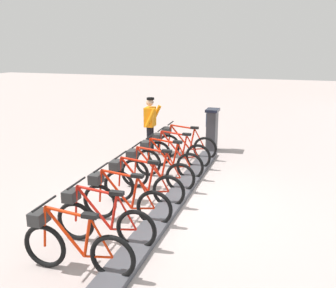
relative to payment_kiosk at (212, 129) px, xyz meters
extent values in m
plane|color=#B09F9A|center=(-0.05, 4.10, -0.67)|extent=(60.00, 60.00, 0.00)
cube|color=#47474C|center=(-0.05, 4.10, -0.62)|extent=(0.44, 7.28, 0.10)
cube|color=#38383D|center=(0.00, 0.00, -0.07)|extent=(0.28, 0.44, 1.20)
cube|color=#194C8C|center=(0.15, 0.00, 0.28)|extent=(0.03, 0.30, 0.40)
cube|color=black|center=(0.00, 0.00, 0.57)|extent=(0.36, 0.52, 0.08)
torus|color=black|center=(-0.03, 1.04, -0.33)|extent=(0.67, 0.10, 0.67)
torus|color=black|center=(1.02, 1.08, -0.33)|extent=(0.67, 0.10, 0.67)
cylinder|color=red|center=(0.68, 1.07, -0.05)|extent=(0.60, 0.07, 0.70)
cylinder|color=red|center=(0.34, 1.06, -0.09)|extent=(0.16, 0.05, 0.61)
cylinder|color=red|center=(0.62, 1.07, 0.25)|extent=(0.69, 0.07, 0.11)
cylinder|color=red|center=(0.18, 1.05, -0.36)|extent=(0.43, 0.05, 0.09)
cylinder|color=red|center=(0.12, 1.05, -0.06)|extent=(0.33, 0.04, 0.56)
cylinder|color=red|center=(0.99, 1.08, -0.02)|extent=(0.10, 0.04, 0.62)
cube|color=black|center=(0.28, 1.05, 0.24)|extent=(0.22, 0.11, 0.06)
cylinder|color=black|center=(0.96, 1.08, 0.33)|extent=(0.05, 0.54, 0.03)
cube|color=#2D2D2D|center=(1.07, 1.08, 0.11)|extent=(0.21, 0.29, 0.18)
torus|color=black|center=(-0.03, 1.85, -0.33)|extent=(0.67, 0.10, 0.67)
torus|color=black|center=(1.02, 1.89, -0.33)|extent=(0.67, 0.10, 0.67)
cylinder|color=red|center=(0.68, 1.88, -0.05)|extent=(0.60, 0.07, 0.70)
cylinder|color=red|center=(0.34, 1.87, -0.09)|extent=(0.16, 0.05, 0.61)
cylinder|color=red|center=(0.62, 1.88, 0.25)|extent=(0.69, 0.07, 0.11)
cylinder|color=red|center=(0.18, 1.86, -0.36)|extent=(0.43, 0.05, 0.09)
cylinder|color=red|center=(0.12, 1.86, -0.06)|extent=(0.33, 0.04, 0.56)
cylinder|color=red|center=(0.99, 1.89, -0.02)|extent=(0.10, 0.04, 0.62)
cube|color=black|center=(0.28, 1.86, 0.24)|extent=(0.22, 0.11, 0.06)
cylinder|color=black|center=(0.96, 1.89, 0.33)|extent=(0.05, 0.54, 0.03)
cube|color=#2D2D2D|center=(1.07, 1.89, 0.11)|extent=(0.21, 0.29, 0.18)
torus|color=black|center=(-0.03, 2.66, -0.33)|extent=(0.67, 0.10, 0.67)
torus|color=black|center=(1.02, 2.70, -0.33)|extent=(0.67, 0.10, 0.67)
cylinder|color=red|center=(0.68, 2.69, -0.05)|extent=(0.60, 0.07, 0.70)
cylinder|color=red|center=(0.34, 2.68, -0.09)|extent=(0.16, 0.05, 0.61)
cylinder|color=red|center=(0.62, 2.69, 0.25)|extent=(0.69, 0.07, 0.11)
cylinder|color=red|center=(0.18, 2.67, -0.36)|extent=(0.43, 0.05, 0.09)
cylinder|color=red|center=(0.12, 2.67, -0.06)|extent=(0.33, 0.04, 0.56)
cylinder|color=red|center=(0.99, 2.70, -0.02)|extent=(0.10, 0.04, 0.62)
cube|color=black|center=(0.28, 2.67, 0.24)|extent=(0.22, 0.11, 0.06)
cylinder|color=black|center=(0.96, 2.70, 0.33)|extent=(0.05, 0.54, 0.03)
cube|color=#2D2D2D|center=(1.07, 2.70, 0.11)|extent=(0.21, 0.29, 0.18)
torus|color=black|center=(-0.03, 3.47, -0.33)|extent=(0.67, 0.10, 0.67)
torus|color=black|center=(1.02, 3.51, -0.33)|extent=(0.67, 0.10, 0.67)
cylinder|color=red|center=(0.68, 3.50, -0.05)|extent=(0.60, 0.07, 0.70)
cylinder|color=red|center=(0.34, 3.49, -0.09)|extent=(0.16, 0.05, 0.61)
cylinder|color=red|center=(0.62, 3.50, 0.25)|extent=(0.69, 0.07, 0.11)
cylinder|color=red|center=(0.18, 3.48, -0.36)|extent=(0.43, 0.05, 0.09)
cylinder|color=red|center=(0.12, 3.48, -0.06)|extent=(0.33, 0.04, 0.56)
cylinder|color=red|center=(0.99, 3.51, -0.02)|extent=(0.10, 0.04, 0.62)
cube|color=black|center=(0.28, 3.48, 0.24)|extent=(0.22, 0.11, 0.06)
cylinder|color=black|center=(0.96, 3.51, 0.33)|extent=(0.05, 0.54, 0.03)
cube|color=#2D2D2D|center=(1.07, 3.51, 0.11)|extent=(0.21, 0.29, 0.18)
torus|color=black|center=(-0.03, 4.28, -0.33)|extent=(0.67, 0.10, 0.67)
torus|color=black|center=(1.02, 4.32, -0.33)|extent=(0.67, 0.10, 0.67)
cylinder|color=red|center=(0.68, 4.31, -0.05)|extent=(0.60, 0.07, 0.70)
cylinder|color=red|center=(0.34, 4.30, -0.09)|extent=(0.16, 0.05, 0.61)
cylinder|color=red|center=(0.62, 4.31, 0.25)|extent=(0.69, 0.07, 0.11)
cylinder|color=red|center=(0.18, 4.29, -0.36)|extent=(0.43, 0.05, 0.09)
cylinder|color=red|center=(0.12, 4.29, -0.06)|extent=(0.33, 0.04, 0.56)
cylinder|color=red|center=(0.99, 4.32, -0.02)|extent=(0.10, 0.04, 0.62)
cube|color=black|center=(0.28, 4.29, 0.24)|extent=(0.22, 0.11, 0.06)
cylinder|color=black|center=(0.96, 4.32, 0.33)|extent=(0.05, 0.54, 0.03)
cube|color=#2D2D2D|center=(1.07, 4.32, 0.11)|extent=(0.21, 0.29, 0.18)
torus|color=black|center=(-0.03, 5.09, -0.33)|extent=(0.67, 0.10, 0.67)
torus|color=black|center=(1.02, 5.13, -0.33)|extent=(0.67, 0.10, 0.67)
cylinder|color=red|center=(0.68, 5.12, -0.05)|extent=(0.60, 0.07, 0.70)
cylinder|color=red|center=(0.34, 5.11, -0.09)|extent=(0.16, 0.05, 0.61)
cylinder|color=red|center=(0.62, 5.12, 0.25)|extent=(0.69, 0.07, 0.11)
cylinder|color=red|center=(0.18, 5.10, -0.36)|extent=(0.43, 0.05, 0.09)
cylinder|color=red|center=(0.12, 5.10, -0.06)|extent=(0.33, 0.04, 0.56)
cylinder|color=red|center=(0.99, 5.13, -0.02)|extent=(0.10, 0.04, 0.62)
cube|color=black|center=(0.28, 5.10, 0.24)|extent=(0.22, 0.11, 0.06)
cylinder|color=black|center=(0.96, 5.13, 0.33)|extent=(0.05, 0.54, 0.03)
cube|color=#2D2D2D|center=(1.07, 5.13, 0.11)|extent=(0.21, 0.29, 0.18)
torus|color=black|center=(-0.03, 5.90, -0.33)|extent=(0.67, 0.10, 0.67)
torus|color=black|center=(1.02, 5.94, -0.33)|extent=(0.67, 0.10, 0.67)
cylinder|color=red|center=(0.68, 5.93, -0.05)|extent=(0.60, 0.07, 0.70)
cylinder|color=red|center=(0.34, 5.92, -0.09)|extent=(0.16, 0.05, 0.61)
cylinder|color=red|center=(0.62, 5.93, 0.25)|extent=(0.69, 0.07, 0.11)
cylinder|color=red|center=(0.18, 5.91, -0.36)|extent=(0.43, 0.05, 0.09)
cylinder|color=red|center=(0.12, 5.91, -0.06)|extent=(0.33, 0.04, 0.56)
cylinder|color=red|center=(0.99, 5.94, -0.02)|extent=(0.10, 0.04, 0.62)
cube|color=black|center=(0.28, 5.91, 0.24)|extent=(0.22, 0.11, 0.06)
cylinder|color=black|center=(0.96, 5.94, 0.33)|extent=(0.05, 0.54, 0.03)
cube|color=#2D2D2D|center=(1.07, 5.94, 0.11)|extent=(0.21, 0.29, 0.18)
torus|color=black|center=(-0.03, 6.71, -0.33)|extent=(0.67, 0.10, 0.67)
torus|color=black|center=(1.02, 6.75, -0.33)|extent=(0.67, 0.10, 0.67)
cylinder|color=red|center=(0.68, 6.74, -0.05)|extent=(0.60, 0.07, 0.70)
cylinder|color=red|center=(0.34, 6.73, -0.09)|extent=(0.16, 0.05, 0.61)
cylinder|color=red|center=(0.62, 6.74, 0.25)|extent=(0.69, 0.07, 0.11)
cylinder|color=red|center=(0.18, 6.72, -0.36)|extent=(0.43, 0.05, 0.09)
cylinder|color=red|center=(0.12, 6.72, -0.06)|extent=(0.33, 0.04, 0.56)
cylinder|color=red|center=(0.99, 6.75, -0.02)|extent=(0.10, 0.04, 0.62)
cube|color=black|center=(0.28, 6.72, 0.24)|extent=(0.22, 0.11, 0.06)
cylinder|color=black|center=(0.96, 6.75, 0.33)|extent=(0.05, 0.54, 0.03)
cube|color=#2D2D2D|center=(1.07, 6.75, 0.11)|extent=(0.21, 0.29, 0.18)
cube|color=white|center=(1.61, 0.76, -0.62)|extent=(0.27, 0.13, 0.10)
cube|color=white|center=(1.71, 0.98, -0.62)|extent=(0.27, 0.13, 0.10)
cylinder|color=black|center=(1.67, 0.77, -0.24)|extent=(0.15, 0.15, 0.82)
cylinder|color=black|center=(1.65, 0.97, -0.24)|extent=(0.15, 0.15, 0.82)
cube|color=orange|center=(1.66, 0.87, 0.43)|extent=(0.28, 0.42, 0.56)
cylinder|color=orange|center=(1.58, 0.60, 0.46)|extent=(0.34, 0.12, 0.57)
cylinder|color=orange|center=(1.54, 1.12, 0.46)|extent=(0.34, 0.12, 0.57)
sphere|color=tan|center=(1.66, 0.87, 0.86)|extent=(0.22, 0.22, 0.22)
cylinder|color=black|center=(1.64, 0.87, 0.96)|extent=(0.22, 0.22, 0.06)
camera|label=1|loc=(-2.10, 10.61, 2.43)|focal=39.05mm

